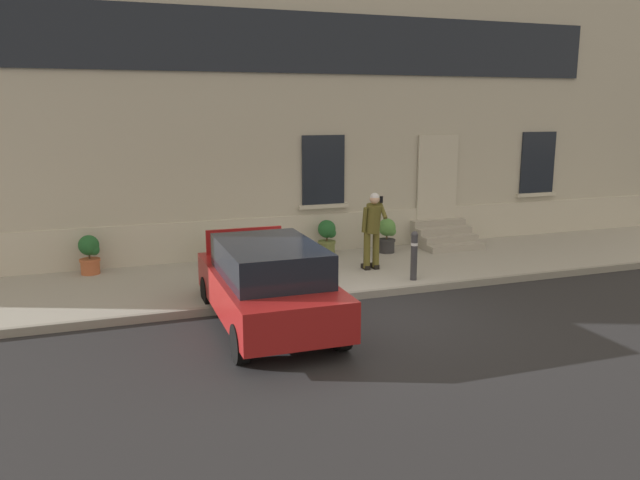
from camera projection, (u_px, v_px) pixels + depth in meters
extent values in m
plane|color=#232326|center=(362.00, 315.00, 11.54)|extent=(80.00, 80.00, 0.00)
cube|color=#99968E|center=(312.00, 274.00, 14.10)|extent=(24.00, 3.60, 0.15)
cube|color=gray|center=(343.00, 297.00, 12.39)|extent=(24.00, 0.12, 0.15)
cube|color=#B2AD9E|center=(279.00, 106.00, 15.65)|extent=(24.00, 1.40, 7.50)
cube|color=#BCB7A8|center=(288.00, 238.00, 15.65)|extent=(24.00, 0.08, 1.10)
cube|color=#1E472D|center=(437.00, 180.00, 16.74)|extent=(1.00, 0.08, 2.10)
cube|color=#BCB7A8|center=(437.00, 178.00, 16.71)|extent=(1.16, 0.06, 2.24)
cube|color=black|center=(323.00, 170.00, 15.60)|extent=(1.10, 0.06, 1.70)
cube|color=#BCB7A8|center=(324.00, 206.00, 15.76)|extent=(1.30, 0.12, 0.10)
cube|color=black|center=(538.00, 162.00, 17.72)|extent=(1.10, 0.06, 1.70)
cube|color=#BCB7A8|center=(536.00, 195.00, 17.88)|extent=(1.30, 0.12, 0.10)
cube|color=black|center=(287.00, 42.00, 14.68)|extent=(16.80, 0.06, 1.40)
cube|color=#9E998E|center=(456.00, 247.00, 16.06)|extent=(1.53, 0.32, 0.16)
cube|color=#9E998E|center=(450.00, 242.00, 16.34)|extent=(1.53, 0.32, 0.32)
cube|color=#9E998E|center=(443.00, 236.00, 16.62)|extent=(1.53, 0.32, 0.48)
cube|color=#9E998E|center=(437.00, 231.00, 16.90)|extent=(1.53, 0.32, 0.64)
cube|color=maroon|center=(268.00, 292.00, 10.80)|extent=(1.78, 4.01, 0.64)
cube|color=black|center=(269.00, 260.00, 10.53)|extent=(1.56, 2.41, 0.56)
cube|color=black|center=(242.00, 276.00, 12.70)|extent=(1.66, 0.11, 0.20)
cube|color=yellow|center=(242.00, 267.00, 12.66)|extent=(0.52, 0.02, 0.12)
cube|color=#B21414|center=(204.00, 257.00, 12.36)|extent=(0.16, 0.04, 0.18)
cube|color=#B21414|center=(278.00, 252.00, 12.85)|extent=(0.16, 0.04, 0.18)
cube|color=maroon|center=(244.00, 243.00, 12.31)|extent=(1.49, 0.07, 0.60)
cylinder|color=black|center=(240.00, 344.00, 9.31)|extent=(0.20, 0.60, 0.60)
cylinder|color=black|center=(341.00, 331.00, 9.83)|extent=(0.20, 0.60, 0.60)
cylinder|color=black|center=(208.00, 292.00, 11.90)|extent=(0.20, 0.60, 0.60)
cylinder|color=black|center=(289.00, 285.00, 12.41)|extent=(0.20, 0.60, 0.60)
cylinder|color=#333338|center=(414.00, 258.00, 13.24)|extent=(0.14, 0.14, 0.95)
sphere|color=#333338|center=(415.00, 235.00, 13.14)|extent=(0.15, 0.15, 0.15)
cylinder|color=silver|center=(414.00, 244.00, 13.18)|extent=(0.15, 0.15, 0.06)
cylinder|color=#514C1E|center=(367.00, 250.00, 14.08)|extent=(0.15, 0.15, 0.82)
cube|color=black|center=(366.00, 267.00, 14.22)|extent=(0.12, 0.28, 0.10)
cylinder|color=#514C1E|center=(376.00, 249.00, 14.16)|extent=(0.15, 0.15, 0.82)
cube|color=black|center=(374.00, 266.00, 14.30)|extent=(0.12, 0.28, 0.10)
cylinder|color=#514C1E|center=(373.00, 218.00, 13.93)|extent=(0.34, 0.44, 0.67)
sphere|color=tan|center=(375.00, 199.00, 13.77)|extent=(0.22, 0.22, 0.22)
sphere|color=silver|center=(375.00, 198.00, 13.76)|extent=(0.21, 0.21, 0.21)
cylinder|color=#514C1E|center=(365.00, 220.00, 13.82)|extent=(0.09, 0.18, 0.57)
cylinder|color=#514C1E|center=(382.00, 209.00, 13.91)|extent=(0.09, 0.42, 0.41)
cube|color=black|center=(381.00, 200.00, 13.80)|extent=(0.07, 0.02, 0.15)
cylinder|color=#B25B38|center=(90.00, 266.00, 13.78)|extent=(0.40, 0.40, 0.34)
cylinder|color=#B25B38|center=(90.00, 260.00, 13.75)|extent=(0.44, 0.44, 0.05)
cylinder|color=#47331E|center=(89.00, 253.00, 13.72)|extent=(0.04, 0.04, 0.24)
sphere|color=#1E5628|center=(89.00, 245.00, 13.68)|extent=(0.44, 0.44, 0.44)
sphere|color=#1E5628|center=(94.00, 250.00, 13.69)|extent=(0.24, 0.24, 0.24)
cylinder|color=beige|center=(219.00, 260.00, 14.36)|extent=(0.40, 0.40, 0.34)
cylinder|color=beige|center=(219.00, 254.00, 14.33)|extent=(0.44, 0.44, 0.05)
cylinder|color=#47331E|center=(219.00, 247.00, 14.30)|extent=(0.04, 0.04, 0.24)
sphere|color=#286B2D|center=(218.00, 240.00, 14.27)|extent=(0.44, 0.44, 0.44)
sphere|color=#286B2D|center=(223.00, 244.00, 14.27)|extent=(0.24, 0.24, 0.24)
cylinder|color=#606B38|center=(327.00, 248.00, 15.62)|extent=(0.40, 0.40, 0.34)
cylinder|color=#606B38|center=(327.00, 242.00, 15.59)|extent=(0.44, 0.44, 0.05)
cylinder|color=#47331E|center=(327.00, 236.00, 15.56)|extent=(0.04, 0.04, 0.24)
sphere|color=#1E5628|center=(327.00, 229.00, 15.53)|extent=(0.44, 0.44, 0.44)
sphere|color=#1E5628|center=(331.00, 233.00, 15.53)|extent=(0.24, 0.24, 0.24)
cylinder|color=#2D2D30|center=(386.00, 246.00, 15.84)|extent=(0.40, 0.40, 0.34)
cylinder|color=#2D2D30|center=(387.00, 240.00, 15.81)|extent=(0.44, 0.44, 0.05)
cylinder|color=#47331E|center=(387.00, 234.00, 15.78)|extent=(0.04, 0.04, 0.24)
sphere|color=#4C843D|center=(387.00, 227.00, 15.75)|extent=(0.44, 0.44, 0.44)
sphere|color=#4C843D|center=(391.00, 231.00, 15.75)|extent=(0.24, 0.24, 0.24)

